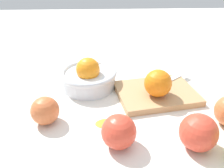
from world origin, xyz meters
name	(u,v)px	position (x,y,z in m)	size (l,w,h in m)	color
ground_plane	(127,103)	(0.00, 0.00, 0.00)	(2.40, 2.40, 0.00)	silver
bowl	(88,76)	(-0.11, 0.10, 0.04)	(0.18, 0.18, 0.10)	silver
cutting_board	(156,93)	(0.09, 0.03, 0.01)	(0.22, 0.17, 0.02)	tan
orange_on_board	(158,83)	(0.08, 0.01, 0.06)	(0.08, 0.08, 0.08)	orange
knife	(167,80)	(0.13, 0.09, 0.02)	(0.13, 0.11, 0.01)	silver
apple_front_left	(119,132)	(-0.03, -0.16, 0.04)	(0.08, 0.08, 0.08)	#D6422D
apple_front_left_2	(45,111)	(-0.21, -0.08, 0.03)	(0.07, 0.07, 0.07)	#CC6638
apple_front_right_3	(198,132)	(0.13, -0.17, 0.04)	(0.08, 0.08, 0.08)	#D6422D
citrus_peel	(106,122)	(-0.06, -0.09, 0.00)	(0.05, 0.04, 0.01)	orange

